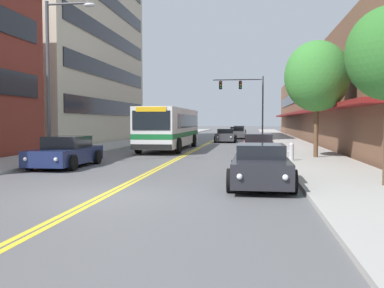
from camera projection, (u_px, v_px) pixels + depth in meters
name	position (u px, v px, depth m)	size (l,w,h in m)	color
ground_plane	(216.00, 139.00, 48.37)	(240.00, 240.00, 0.00)	#565659
sidewalk_left	(153.00, 138.00, 49.38)	(3.65, 106.00, 0.13)	#9E9B96
sidewalk_right	(282.00, 139.00, 47.34)	(3.65, 106.00, 0.13)	#9E9B96
centre_line	(216.00, 139.00, 48.37)	(0.34, 106.00, 0.01)	yellow
storefront_row_right	(339.00, 102.00, 46.28)	(9.10, 68.00, 8.21)	brown
city_bus	(170.00, 126.00, 31.03)	(2.88, 11.88, 2.93)	silver
car_navy_parked_left_near	(66.00, 153.00, 19.23)	(2.12, 4.74, 1.37)	#19234C
car_slate_blue_parked_left_mid	(170.00, 135.00, 43.53)	(2.16, 4.85, 1.29)	#475675
car_charcoal_parked_right_foreground	(261.00, 166.00, 13.53)	(1.98, 4.48, 1.32)	#232328
car_red_parked_right_mid	(258.00, 145.00, 25.90)	(2.14, 4.26, 1.28)	maroon
car_champagne_moving_lead	(239.00, 131.00, 63.67)	(2.03, 4.90, 1.34)	beige
car_white_moving_second	(237.00, 133.00, 50.25)	(2.07, 4.35, 1.38)	white
car_dark_grey_moving_third	(226.00, 136.00, 41.71)	(2.05, 4.48, 1.29)	#38383D
traffic_signal_mast	(246.00, 95.00, 48.30)	(5.70, 0.38, 7.08)	#47474C
street_lamp_left_near	(55.00, 68.00, 19.60)	(2.39, 0.28, 7.53)	#47474C
street_tree_right_mid	(317.00, 76.00, 22.72)	(3.42, 3.42, 6.20)	brown
fire_hydrant	(291.00, 152.00, 20.96)	(0.33, 0.25, 0.87)	#B7B7BC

